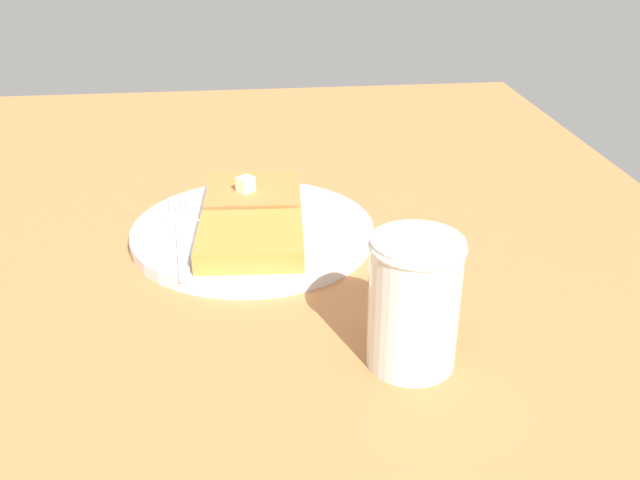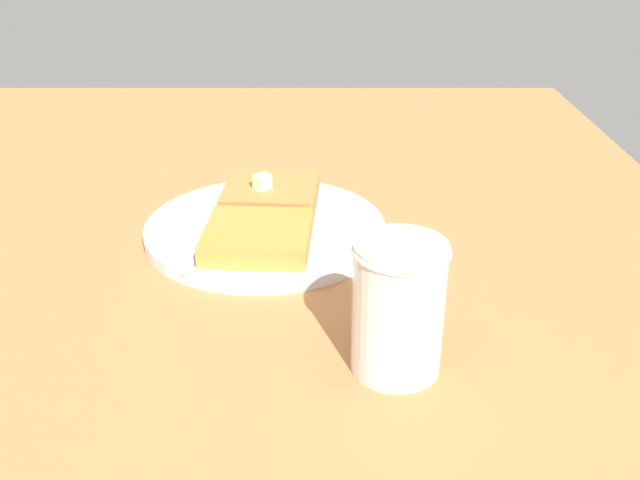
{
  "view_description": "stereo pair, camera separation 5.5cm",
  "coord_description": "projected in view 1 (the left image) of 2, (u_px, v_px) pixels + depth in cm",
  "views": [
    {
      "loc": [
        57.51,
        11.41,
        32.18
      ],
      "look_at": [
        8.42,
        16.92,
        7.2
      ],
      "focal_mm": 40.0,
      "sensor_mm": 36.0,
      "label": 1
    },
    {
      "loc": [
        57.82,
        16.93,
        32.18
      ],
      "look_at": [
        8.42,
        16.92,
        7.2
      ],
      "focal_mm": 40.0,
      "sensor_mm": 36.0,
      "label": 2
    }
  ],
  "objects": [
    {
      "name": "syrup_jar",
      "position": [
        413.0,
        309.0,
        0.47
      ],
      "size": [
        6.3,
        6.3,
        9.31
      ],
      "color": "#381405",
      "rests_on": "table_surface"
    },
    {
      "name": "toast_slice_middle",
      "position": [
        251.0,
        240.0,
        0.61
      ],
      "size": [
        9.23,
        9.48,
        1.88
      ],
      "primitive_type": "cube",
      "rotation": [
        0.0,
        0.0,
        -0.06
      ],
      "color": "#B47F34",
      "rests_on": "plate"
    },
    {
      "name": "toast_slice_left",
      "position": [
        254.0,
        197.0,
        0.69
      ],
      "size": [
        9.23,
        9.48,
        1.88
      ],
      "primitive_type": "cube",
      "rotation": [
        0.0,
        0.0,
        -0.06
      ],
      "color": "#B27238",
      "rests_on": "plate"
    },
    {
      "name": "fork",
      "position": [
        181.0,
        231.0,
        0.64
      ],
      "size": [
        16.06,
        2.94,
        0.36
      ],
      "color": "silver",
      "rests_on": "plate"
    },
    {
      "name": "butter_pat_primary",
      "position": [
        246.0,
        184.0,
        0.68
      ],
      "size": [
        1.91,
        1.93,
        1.43
      ],
      "primitive_type": "cube",
      "rotation": [
        0.0,
        0.0,
        2.28
      ],
      "color": "#F1EEC7",
      "rests_on": "toast_slice_left"
    },
    {
      "name": "plate",
      "position": [
        253.0,
        231.0,
        0.66
      ],
      "size": [
        22.21,
        22.21,
        1.12
      ],
      "color": "silver",
      "rests_on": "table_surface"
    },
    {
      "name": "table_surface",
      "position": [
        122.0,
        266.0,
        0.64
      ],
      "size": [
        108.17,
        108.17,
        2.7
      ],
      "primitive_type": "cube",
      "color": "#B16E3D",
      "rests_on": "ground"
    }
  ]
}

